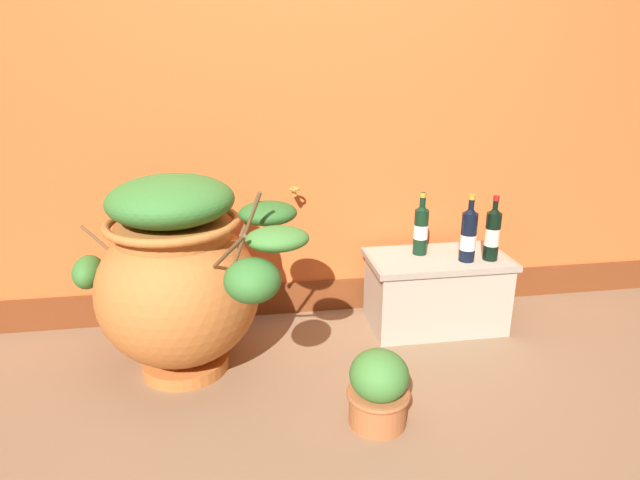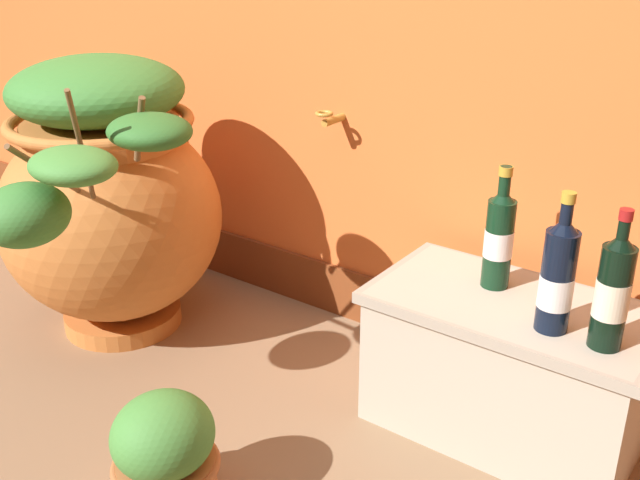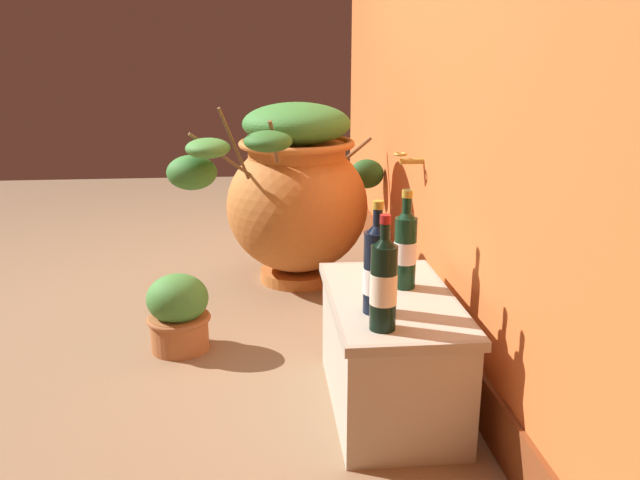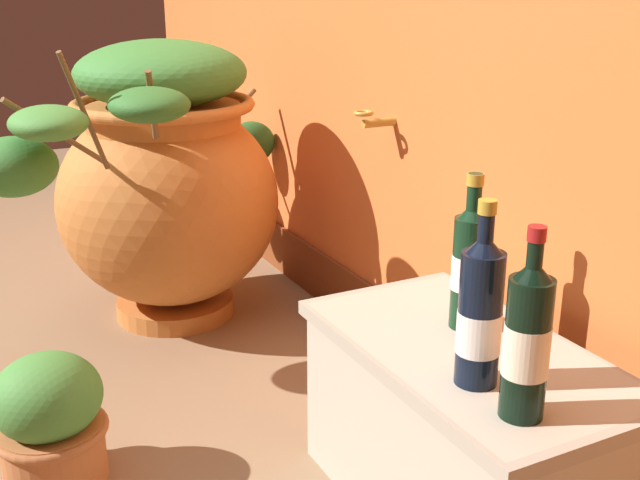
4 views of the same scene
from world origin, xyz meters
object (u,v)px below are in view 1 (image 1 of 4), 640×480
wine_bottle_left (469,234)px  wine_bottle_middle (421,228)px  terracotta_urn (179,275)px  wine_bottle_right (493,233)px  potted_shrub (379,389)px

wine_bottle_left → wine_bottle_middle: (-0.20, 0.13, 0.00)m
terracotta_urn → wine_bottle_right: size_ratio=3.26×
wine_bottle_middle → wine_bottle_left: bearing=-33.1°
terracotta_urn → potted_shrub: size_ratio=3.48×
wine_bottle_left → wine_bottle_right: size_ratio=1.03×
wine_bottle_middle → wine_bottle_right: (0.33, -0.13, -0.00)m
wine_bottle_left → wine_bottle_middle: bearing=146.9°
wine_bottle_middle → wine_bottle_right: bearing=-22.3°
wine_bottle_middle → wine_bottle_right: wine_bottle_right is taller
terracotta_urn → wine_bottle_right: 1.53m
wine_bottle_right → wine_bottle_middle: bearing=157.7°
wine_bottle_left → potted_shrub: 0.99m
wine_bottle_left → wine_bottle_right: (0.12, -0.00, 0.00)m
wine_bottle_middle → potted_shrub: (-0.42, -0.80, -0.38)m
terracotta_urn → wine_bottle_left: terracotta_urn is taller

